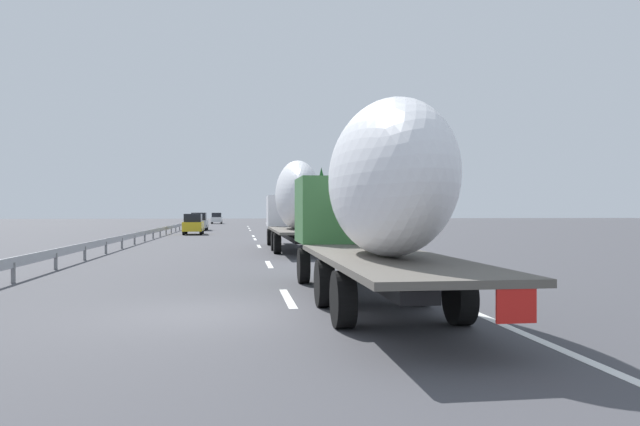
% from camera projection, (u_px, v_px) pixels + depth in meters
% --- Properties ---
extents(ground_plane, '(260.00, 260.00, 0.00)m').
position_uv_depth(ground_plane, '(232.00, 236.00, 51.83)').
color(ground_plane, '#424247').
extents(lane_stripe_0, '(3.20, 0.20, 0.01)m').
position_uv_depth(lane_stripe_0, '(288.00, 298.00, 14.41)').
color(lane_stripe_0, white).
rests_on(lane_stripe_0, ground_plane).
extents(lane_stripe_1, '(3.20, 0.20, 0.01)m').
position_uv_depth(lane_stripe_1, '(269.00, 264.00, 23.63)').
color(lane_stripe_1, white).
rests_on(lane_stripe_1, ground_plane).
extents(lane_stripe_2, '(3.20, 0.20, 0.01)m').
position_uv_depth(lane_stripe_2, '(259.00, 246.00, 35.97)').
color(lane_stripe_2, white).
rests_on(lane_stripe_2, ground_plane).
extents(lane_stripe_3, '(3.20, 0.20, 0.01)m').
position_uv_depth(lane_stripe_3, '(255.00, 239.00, 45.15)').
color(lane_stripe_3, white).
rests_on(lane_stripe_3, ground_plane).
extents(lane_stripe_4, '(3.20, 0.20, 0.01)m').
position_uv_depth(lane_stripe_4, '(253.00, 236.00, 50.92)').
color(lane_stripe_4, white).
rests_on(lane_stripe_4, ground_plane).
extents(lane_stripe_5, '(3.20, 0.20, 0.01)m').
position_uv_depth(lane_stripe_5, '(250.00, 230.00, 66.50)').
color(lane_stripe_5, white).
rests_on(lane_stripe_5, ground_plane).
extents(lane_stripe_6, '(3.20, 0.20, 0.01)m').
position_uv_depth(lane_stripe_6, '(249.00, 228.00, 74.95)').
color(lane_stripe_6, white).
rests_on(lane_stripe_6, ground_plane).
extents(lane_stripe_7, '(3.20, 0.20, 0.01)m').
position_uv_depth(lane_stripe_7, '(248.00, 226.00, 84.77)').
color(lane_stripe_7, white).
rests_on(lane_stripe_7, ground_plane).
extents(edge_line_right, '(110.00, 0.20, 0.01)m').
position_uv_depth(edge_line_right, '(290.00, 233.00, 57.52)').
color(edge_line_right, white).
rests_on(edge_line_right, ground_plane).
extents(truck_lead, '(14.28, 2.55, 4.75)m').
position_uv_depth(truck_lead, '(295.00, 202.00, 32.06)').
color(truck_lead, silver).
rests_on(truck_lead, ground_plane).
extents(truck_trailing, '(12.22, 2.55, 4.35)m').
position_uv_depth(truck_trailing, '(373.00, 196.00, 13.26)').
color(truck_trailing, '#387038').
rests_on(truck_trailing, ground_plane).
extents(car_silver_hatch, '(4.66, 1.79, 1.99)m').
position_uv_depth(car_silver_hatch, '(199.00, 222.00, 66.69)').
color(car_silver_hatch, '#ADB2B7').
rests_on(car_silver_hatch, ground_plane).
extents(car_yellow_coupe, '(4.04, 1.74, 1.91)m').
position_uv_depth(car_yellow_coupe, '(193.00, 224.00, 54.64)').
color(car_yellow_coupe, gold).
rests_on(car_yellow_coupe, ground_plane).
extents(car_white_van, '(4.48, 1.84, 1.91)m').
position_uv_depth(car_white_van, '(217.00, 218.00, 103.35)').
color(car_white_van, white).
rests_on(car_white_van, ground_plane).
extents(road_sign, '(0.10, 0.90, 3.18)m').
position_uv_depth(road_sign, '(302.00, 211.00, 57.98)').
color(road_sign, gray).
rests_on(road_sign, ground_plane).
extents(tree_0, '(2.48, 2.48, 6.44)m').
position_uv_depth(tree_0, '(371.00, 192.00, 56.91)').
color(tree_0, '#472D19').
rests_on(tree_0, ground_plane).
extents(tree_1, '(3.62, 3.62, 6.57)m').
position_uv_depth(tree_1, '(339.00, 196.00, 77.48)').
color(tree_1, '#472D19').
rests_on(tree_1, ground_plane).
extents(tree_2, '(2.81, 2.81, 7.88)m').
position_uv_depth(tree_2, '(321.00, 190.00, 76.94)').
color(tree_2, '#472D19').
rests_on(tree_2, ground_plane).
extents(guardrail_median, '(94.00, 0.10, 0.76)m').
position_uv_depth(guardrail_median, '(166.00, 228.00, 53.99)').
color(guardrail_median, '#9EA0A5').
rests_on(guardrail_median, ground_plane).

